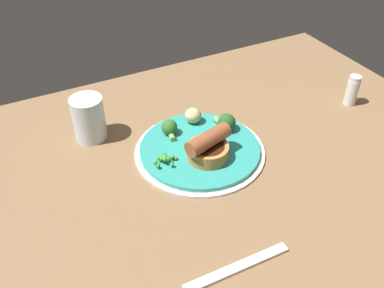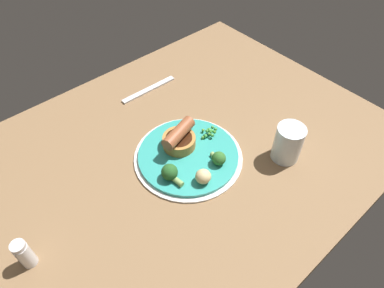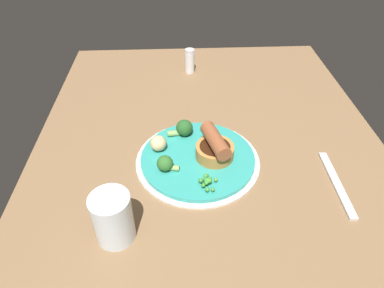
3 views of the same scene
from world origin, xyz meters
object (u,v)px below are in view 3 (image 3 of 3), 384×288
at_px(drinking_glass, 113,218).
at_px(salt_shaker, 190,61).
at_px(sausage_pudding, 215,148).
at_px(pea_pile, 207,181).
at_px(broccoli_floret_far, 183,128).
at_px(dinner_plate, 198,159).
at_px(potato_chunk_1, 158,143).
at_px(fork, 336,183).
at_px(broccoli_floret_near, 166,164).

distance_m(drinking_glass, salt_shaker, 0.60).
bearing_deg(sausage_pudding, pea_pile, -31.29).
bearing_deg(pea_pile, broccoli_floret_far, 14.46).
distance_m(dinner_plate, potato_chunk_1, 0.09).
bearing_deg(fork, potato_chunk_1, 74.09).
height_order(broccoli_floret_near, salt_shaker, salt_shaker).
bearing_deg(fork, salt_shaker, 30.54).
relative_size(broccoli_floret_near, drinking_glass, 0.49).
relative_size(sausage_pudding, salt_shaker, 1.39).
relative_size(broccoli_floret_far, potato_chunk_1, 1.63).
xyz_separation_m(potato_chunk_1, drinking_glass, (-0.21, 0.07, 0.02)).
height_order(pea_pile, drinking_glass, drinking_glass).
relative_size(broccoli_floret_far, salt_shaker, 0.81).
height_order(pea_pile, broccoli_floret_far, broccoli_floret_far).
height_order(potato_chunk_1, drinking_glass, drinking_glass).
distance_m(fork, salt_shaker, 0.56).
height_order(sausage_pudding, potato_chunk_1, sausage_pudding).
height_order(broccoli_floret_far, potato_chunk_1, broccoli_floret_far).
xyz_separation_m(sausage_pudding, pea_pile, (-0.08, 0.02, -0.01)).
xyz_separation_m(dinner_plate, broccoli_floret_near, (-0.04, 0.07, 0.02)).
distance_m(broccoli_floret_near, drinking_glass, 0.17).
bearing_deg(broccoli_floret_near, drinking_glass, 69.51).
xyz_separation_m(potato_chunk_1, salt_shaker, (0.38, -0.08, 0.00)).
bearing_deg(sausage_pudding, drinking_glass, -62.47).
xyz_separation_m(pea_pile, fork, (0.00, -0.26, -0.02)).
xyz_separation_m(broccoli_floret_far, salt_shaker, (0.33, -0.03, 0.00)).
bearing_deg(drinking_glass, potato_chunk_1, -18.20).
bearing_deg(potato_chunk_1, drinking_glass, 161.80).
bearing_deg(broccoli_floret_near, pea_pile, 159.53).
bearing_deg(broccoli_floret_far, pea_pile, -82.10).
bearing_deg(dinner_plate, fork, -106.56).
bearing_deg(pea_pile, fork, -89.67).
xyz_separation_m(sausage_pudding, potato_chunk_1, (0.03, 0.12, -0.01)).
bearing_deg(salt_shaker, fork, -150.56).
xyz_separation_m(pea_pile, potato_chunk_1, (0.11, 0.10, 0.01)).
bearing_deg(broccoli_floret_near, potato_chunk_1, -65.95).
relative_size(broccoli_floret_near, salt_shaker, 0.64).
height_order(sausage_pudding, fork, sausage_pudding).
bearing_deg(pea_pile, salt_shaker, 1.49).
height_order(dinner_plate, salt_shaker, salt_shaker).
bearing_deg(sausage_pudding, dinner_plate, -108.01).
relative_size(broccoli_floret_near, potato_chunk_1, 1.28).
xyz_separation_m(pea_pile, broccoli_floret_far, (0.16, 0.04, 0.01)).
bearing_deg(drinking_glass, broccoli_floret_near, -30.29).
bearing_deg(pea_pile, drinking_glass, 120.48).
bearing_deg(salt_shaker, potato_chunk_1, 167.27).
bearing_deg(broccoli_floret_far, broccoli_floret_near, -115.96).
xyz_separation_m(pea_pile, salt_shaker, (0.49, 0.01, 0.01)).
bearing_deg(dinner_plate, drinking_glass, 139.84).
xyz_separation_m(sausage_pudding, salt_shaker, (0.40, 0.03, -0.00)).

